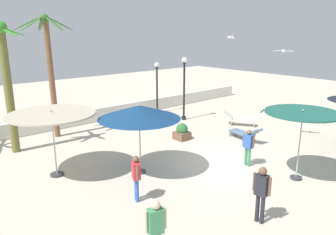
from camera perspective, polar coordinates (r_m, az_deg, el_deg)
ground_plane at (r=14.05m, az=9.09°, el=-8.15°), size 56.00×56.00×0.00m
boundary_wall at (r=20.94m, az=-11.24°, el=0.61°), size 25.20×0.30×0.81m
patio_umbrella_0 at (r=12.48m, az=-4.96°, el=0.94°), size 3.13×3.13×2.76m
patio_umbrella_1 at (r=12.94m, az=-19.36°, el=0.17°), size 3.20×3.20×2.60m
patio_umbrella_2 at (r=12.82m, az=22.12°, el=0.33°), size 2.66×2.66×2.70m
palm_tree_0 at (r=17.72m, az=-19.70°, el=8.63°), size 2.94×3.02×6.20m
palm_tree_1 at (r=16.15m, az=-26.00°, el=6.36°), size 1.95×1.95×5.82m
lamp_post_0 at (r=20.36m, az=2.79°, el=5.79°), size 0.34×0.34×3.86m
lamp_post_1 at (r=22.18m, az=-1.90°, el=5.80°), size 0.33×0.33×3.40m
lounge_chair_0 at (r=17.21m, az=13.12°, el=-2.63°), size 0.89×1.95×0.84m
lounge_chair_1 at (r=19.86m, az=12.07°, el=-0.23°), size 1.50×1.87×0.84m
guest_0 at (r=13.92m, az=13.63°, el=-4.49°), size 0.25×0.56×1.55m
guest_1 at (r=10.88m, az=-5.49°, el=-9.66°), size 0.37×0.51×1.56m
guest_2 at (r=10.00m, az=15.76°, el=-11.78°), size 0.28×0.56×1.73m
guest_3 at (r=8.09m, az=-2.15°, el=-18.12°), size 0.54×0.34×1.70m
seagull_0 at (r=20.58m, az=10.78°, el=13.38°), size 1.22×0.58×0.20m
seagull_1 at (r=16.38m, az=19.22°, el=10.75°), size 0.50×0.91×0.14m
planter at (r=16.97m, az=2.41°, el=-2.53°), size 0.70×0.70×0.85m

